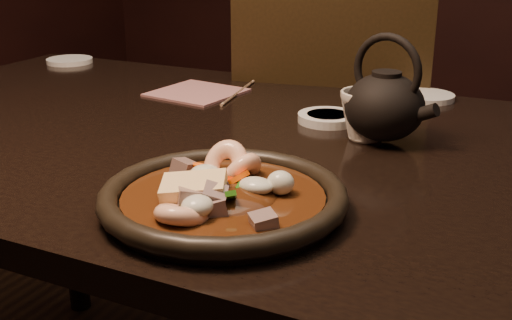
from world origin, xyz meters
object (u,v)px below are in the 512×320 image
at_px(tea_cup, 366,114).
at_px(chair, 334,157).
at_px(table, 229,178).
at_px(plate, 223,198).
at_px(teapot, 385,103).

bearing_deg(tea_cup, chair, 114.14).
distance_m(table, tea_cup, 0.26).
bearing_deg(plate, tea_cup, 78.06).
relative_size(chair, tea_cup, 11.09).
relative_size(chair, plate, 3.18).
distance_m(table, chair, 0.57).
xyz_separation_m(table, chair, (0.00, 0.55, -0.14)).
xyz_separation_m(chair, plate, (0.14, -0.83, 0.23)).
xyz_separation_m(plate, tea_cup, (0.07, 0.35, 0.03)).
bearing_deg(chair, table, 79.81).
height_order(chair, plate, chair).
relative_size(table, teapot, 9.21).
bearing_deg(teapot, plate, -92.09).
relative_size(tea_cup, teapot, 0.51).
xyz_separation_m(table, teapot, (0.24, 0.08, 0.14)).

